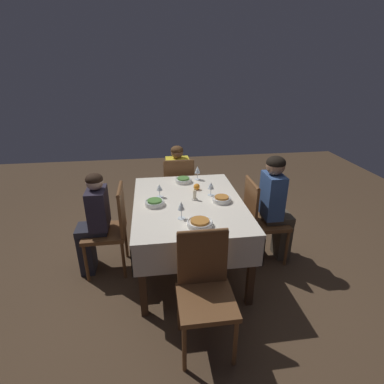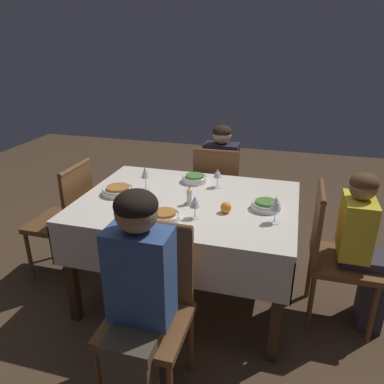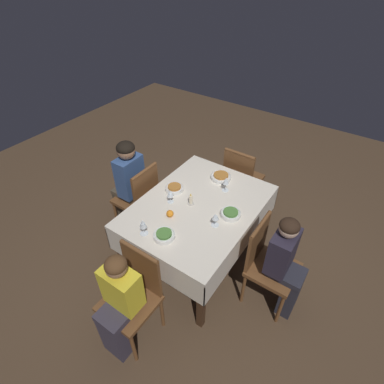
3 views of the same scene
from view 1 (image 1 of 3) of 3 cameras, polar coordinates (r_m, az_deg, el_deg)
The scene contains 19 objects.
ground_plane at distance 3.37m, azimuth -0.65°, elevation -13.52°, with size 8.00×8.00×0.00m, color #4C3826.
dining_table at distance 3.01m, azimuth -0.71°, elevation -3.32°, with size 1.44×1.08×0.76m.
chair_north at distance 3.29m, azimuth 12.90°, elevation -4.62°, with size 0.41×0.42×0.93m.
chair_south at distance 3.14m, azimuth -15.13°, elevation -6.24°, with size 0.41×0.42×0.93m.
chair_west at distance 3.95m, azimuth -2.60°, elevation 0.89°, with size 0.42×0.41×0.93m.
chair_east at distance 2.31m, azimuth 2.39°, elevation -17.62°, with size 0.42×0.41×0.93m.
person_adult_denim at distance 3.27m, azimuth 15.69°, elevation -1.96°, with size 0.30×0.34×1.18m.
person_child_dark at distance 3.13m, azimuth -18.26°, elevation -5.09°, with size 0.30×0.33×1.08m.
person_child_yellow at distance 4.08m, azimuth -2.84°, elevation 2.58°, with size 0.33×0.30×1.04m.
bowl_north at distance 2.97m, azimuth 5.69°, elevation -1.33°, with size 0.19×0.19×0.06m.
wine_glass_north at distance 3.07m, azimuth 3.62°, elevation 1.14°, with size 0.06×0.06×0.14m.
bowl_south at distance 2.90m, azimuth -7.12°, elevation -2.02°, with size 0.19×0.19×0.06m.
wine_glass_south at distance 3.05m, azimuth -6.22°, elevation 0.74°, with size 0.07×0.07×0.14m.
bowl_west at distance 3.44m, azimuth -1.65°, elevation 2.30°, with size 0.19×0.19×0.06m.
wine_glass_west at distance 3.49m, azimuth 1.05°, elevation 4.18°, with size 0.07×0.07×0.17m.
bowl_east at distance 2.53m, azimuth 1.50°, elevation -5.91°, with size 0.22×0.22×0.06m.
wine_glass_east at distance 2.60m, azimuth -2.06°, elevation -2.80°, with size 0.07×0.07×0.17m.
candle_centerpiece at distance 2.99m, azimuth 0.52°, elevation -0.69°, with size 0.06×0.06×0.13m.
orange_fruit at distance 3.23m, azimuth 0.91°, elevation 1.02°, with size 0.07×0.07×0.07m, color orange.
Camera 1 is at (2.67, -0.33, 2.03)m, focal length 28.00 mm.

